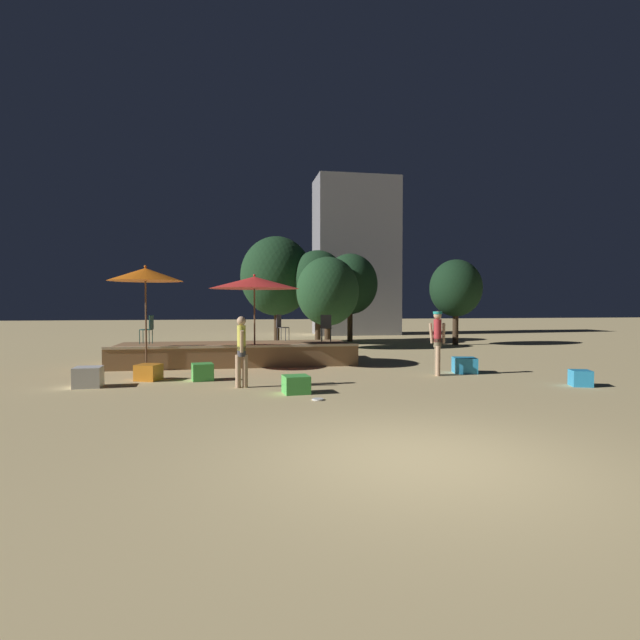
{
  "coord_description": "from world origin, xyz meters",
  "views": [
    {
      "loc": [
        -2.33,
        -5.95,
        1.96
      ],
      "look_at": [
        0.0,
        7.2,
        1.55
      ],
      "focal_mm": 28.0,
      "sensor_mm": 36.0,
      "label": 1
    }
  ],
  "objects_px": {
    "cube_seat_0": "(296,384)",
    "background_tree_2": "(277,276)",
    "background_tree_0": "(456,288)",
    "background_tree_3": "(318,282)",
    "cube_seat_2": "(149,372)",
    "background_tree_4": "(350,284)",
    "person_1": "(242,349)",
    "cube_seat_1": "(88,377)",
    "cube_seat_5": "(581,378)",
    "patio_umbrella_1": "(254,283)",
    "bistro_chair_1": "(326,325)",
    "cube_seat_4": "(203,372)",
    "background_tree_1": "(328,291)",
    "patio_umbrella_0": "(145,275)",
    "bistro_chair_2": "(149,327)",
    "bistro_chair_0": "(281,325)",
    "frisbee_disc": "(318,399)",
    "cube_seat_3": "(465,365)",
    "person_0": "(437,339)"
  },
  "relations": [
    {
      "from": "patio_umbrella_1",
      "to": "background_tree_3",
      "type": "relative_size",
      "value": 0.63
    },
    {
      "from": "cube_seat_3",
      "to": "background_tree_1",
      "type": "relative_size",
      "value": 0.18
    },
    {
      "from": "background_tree_2",
      "to": "background_tree_0",
      "type": "bearing_deg",
      "value": -15.77
    },
    {
      "from": "cube_seat_2",
      "to": "patio_umbrella_0",
      "type": "bearing_deg",
      "value": 100.71
    },
    {
      "from": "cube_seat_1",
      "to": "background_tree_1",
      "type": "bearing_deg",
      "value": 50.28
    },
    {
      "from": "frisbee_disc",
      "to": "cube_seat_5",
      "type": "bearing_deg",
      "value": 5.51
    },
    {
      "from": "person_1",
      "to": "patio_umbrella_0",
      "type": "bearing_deg",
      "value": 126.41
    },
    {
      "from": "bistro_chair_2",
      "to": "frisbee_disc",
      "type": "height_order",
      "value": "bistro_chair_2"
    },
    {
      "from": "frisbee_disc",
      "to": "background_tree_3",
      "type": "relative_size",
      "value": 0.05
    },
    {
      "from": "cube_seat_4",
      "to": "background_tree_0",
      "type": "relative_size",
      "value": 0.14
    },
    {
      "from": "bistro_chair_2",
      "to": "background_tree_2",
      "type": "relative_size",
      "value": 0.17
    },
    {
      "from": "patio_umbrella_1",
      "to": "bistro_chair_2",
      "type": "distance_m",
      "value": 3.62
    },
    {
      "from": "cube_seat_4",
      "to": "background_tree_1",
      "type": "relative_size",
      "value": 0.15
    },
    {
      "from": "patio_umbrella_1",
      "to": "bistro_chair_1",
      "type": "bearing_deg",
      "value": 13.38
    },
    {
      "from": "cube_seat_0",
      "to": "background_tree_2",
      "type": "distance_m",
      "value": 14.49
    },
    {
      "from": "cube_seat_3",
      "to": "background_tree_4",
      "type": "distance_m",
      "value": 12.7
    },
    {
      "from": "cube_seat_4",
      "to": "background_tree_0",
      "type": "bearing_deg",
      "value": 39.52
    },
    {
      "from": "cube_seat_1",
      "to": "background_tree_1",
      "type": "height_order",
      "value": "background_tree_1"
    },
    {
      "from": "person_1",
      "to": "bistro_chair_0",
      "type": "xyz_separation_m",
      "value": [
        1.45,
        5.33,
        0.36
      ]
    },
    {
      "from": "background_tree_2",
      "to": "bistro_chair_1",
      "type": "bearing_deg",
      "value": -84.18
    },
    {
      "from": "patio_umbrella_0",
      "to": "patio_umbrella_1",
      "type": "height_order",
      "value": "patio_umbrella_0"
    },
    {
      "from": "background_tree_1",
      "to": "cube_seat_4",
      "type": "bearing_deg",
      "value": -120.2
    },
    {
      "from": "background_tree_3",
      "to": "bistro_chair_1",
      "type": "bearing_deg",
      "value": -97.76
    },
    {
      "from": "patio_umbrella_1",
      "to": "frisbee_disc",
      "type": "distance_m",
      "value": 6.41
    },
    {
      "from": "patio_umbrella_0",
      "to": "cube_seat_2",
      "type": "bearing_deg",
      "value": -79.29
    },
    {
      "from": "frisbee_disc",
      "to": "background_tree_0",
      "type": "bearing_deg",
      "value": 54.58
    },
    {
      "from": "background_tree_0",
      "to": "background_tree_3",
      "type": "relative_size",
      "value": 0.9
    },
    {
      "from": "cube_seat_3",
      "to": "bistro_chair_0",
      "type": "xyz_separation_m",
      "value": [
        -4.9,
        3.89,
        1.04
      ]
    },
    {
      "from": "background_tree_4",
      "to": "frisbee_disc",
      "type": "bearing_deg",
      "value": -105.83
    },
    {
      "from": "patio_umbrella_0",
      "to": "person_1",
      "type": "height_order",
      "value": "patio_umbrella_0"
    },
    {
      "from": "background_tree_3",
      "to": "person_1",
      "type": "bearing_deg",
      "value": -107.88
    },
    {
      "from": "cube_seat_2",
      "to": "background_tree_1",
      "type": "distance_m",
      "value": 10.63
    },
    {
      "from": "cube_seat_2",
      "to": "background_tree_4",
      "type": "xyz_separation_m",
      "value": [
        8.3,
        12.24,
        2.83
      ]
    },
    {
      "from": "bistro_chair_2",
      "to": "background_tree_3",
      "type": "xyz_separation_m",
      "value": [
        6.73,
        7.61,
        1.8
      ]
    },
    {
      "from": "cube_seat_3",
      "to": "bistro_chair_1",
      "type": "height_order",
      "value": "bistro_chair_1"
    },
    {
      "from": "cube_seat_2",
      "to": "bistro_chair_0",
      "type": "bearing_deg",
      "value": 44.61
    },
    {
      "from": "person_1",
      "to": "bistro_chair_2",
      "type": "xyz_separation_m",
      "value": [
        -2.8,
        4.58,
        0.36
      ]
    },
    {
      "from": "cube_seat_1",
      "to": "person_1",
      "type": "height_order",
      "value": "person_1"
    },
    {
      "from": "cube_seat_1",
      "to": "cube_seat_5",
      "type": "xyz_separation_m",
      "value": [
        11.62,
        -1.92,
        -0.05
      ]
    },
    {
      "from": "cube_seat_2",
      "to": "bistro_chair_1",
      "type": "bearing_deg",
      "value": 29.17
    },
    {
      "from": "frisbee_disc",
      "to": "background_tree_4",
      "type": "relative_size",
      "value": 0.05
    },
    {
      "from": "cube_seat_2",
      "to": "bistro_chair_0",
      "type": "distance_m",
      "value": 5.44
    },
    {
      "from": "background_tree_2",
      "to": "cube_seat_4",
      "type": "bearing_deg",
      "value": -104.13
    },
    {
      "from": "frisbee_disc",
      "to": "cube_seat_1",
      "type": "bearing_deg",
      "value": 153.41
    },
    {
      "from": "cube_seat_3",
      "to": "cube_seat_5",
      "type": "relative_size",
      "value": 1.33
    },
    {
      "from": "cube_seat_2",
      "to": "person_0",
      "type": "height_order",
      "value": "person_0"
    },
    {
      "from": "cube_seat_0",
      "to": "bistro_chair_1",
      "type": "bearing_deg",
      "value": 72.6
    },
    {
      "from": "person_0",
      "to": "patio_umbrella_1",
      "type": "bearing_deg",
      "value": 71.31
    },
    {
      "from": "patio_umbrella_0",
      "to": "background_tree_2",
      "type": "height_order",
      "value": "background_tree_2"
    },
    {
      "from": "background_tree_1",
      "to": "person_0",
      "type": "bearing_deg",
      "value": -80.81
    }
  ]
}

